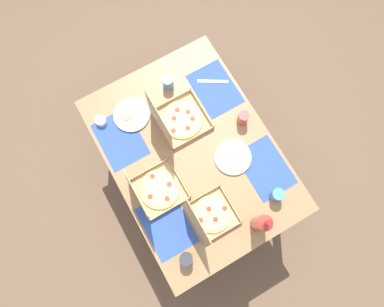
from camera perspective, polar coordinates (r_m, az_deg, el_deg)
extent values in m
plane|color=brown|center=(2.81, 0.00, -3.68)|extent=(6.00, 6.00, 0.00)
cylinder|color=#3F3328|center=(2.50, 16.56, -9.53)|extent=(0.07, 0.07, 0.74)
cylinder|color=#3F3328|center=(2.70, 1.59, 14.09)|extent=(0.07, 0.07, 0.74)
cylinder|color=#3F3328|center=(2.41, -1.84, -20.49)|extent=(0.07, 0.07, 0.74)
cylinder|color=#3F3328|center=(2.62, -15.60, 4.96)|extent=(0.07, 0.07, 0.74)
cube|color=#936D47|center=(2.06, 0.00, -0.10)|extent=(1.39, 1.01, 0.03)
cube|color=#2D4C9E|center=(2.08, 12.91, -2.53)|extent=(0.36, 0.26, 0.00)
cube|color=#2D4C9E|center=(2.20, 4.10, 11.43)|extent=(0.36, 0.26, 0.00)
cube|color=#2D4C9E|center=(2.00, -4.54, -12.60)|extent=(0.36, 0.26, 0.00)
cube|color=#2D4C9E|center=(2.12, -12.65, 2.49)|extent=(0.36, 0.26, 0.00)
cube|color=tan|center=(2.11, -1.75, 5.99)|extent=(0.31, 0.31, 0.01)
cube|color=tan|center=(2.05, 0.28, 2.74)|extent=(0.01, 0.31, 0.03)
cube|color=tan|center=(2.14, -3.75, 9.42)|extent=(0.01, 0.31, 0.03)
cube|color=tan|center=(2.12, 1.80, 8.05)|extent=(0.31, 0.01, 0.03)
cube|color=tan|center=(2.08, -5.37, 4.20)|extent=(0.31, 0.01, 0.03)
cylinder|color=#E0B76B|center=(2.10, -1.76, 6.07)|extent=(0.27, 0.27, 0.01)
cylinder|color=#EFD67F|center=(2.09, -1.76, 6.15)|extent=(0.24, 0.24, 0.00)
cylinder|color=red|center=(2.11, -2.64, 7.74)|extent=(0.03, 0.03, 0.00)
cylinder|color=red|center=(2.10, -3.22, 6.28)|extent=(0.03, 0.03, 0.00)
cylinder|color=red|center=(2.07, -3.32, 4.10)|extent=(0.03, 0.03, 0.00)
cylinder|color=red|center=(2.07, -0.76, 4.54)|extent=(0.03, 0.03, 0.00)
cylinder|color=red|center=(2.09, 0.11, 6.23)|extent=(0.03, 0.03, 0.00)
cylinder|color=red|center=(2.11, -0.72, 7.41)|extent=(0.03, 0.03, 0.00)
cube|color=tan|center=(1.92, -5.79, 5.74)|extent=(0.31, 0.01, 0.31)
cube|color=tan|center=(1.99, 3.61, -10.68)|extent=(0.26, 0.26, 0.01)
cube|color=tan|center=(1.98, 5.58, -13.83)|extent=(0.01, 0.26, 0.03)
cube|color=tan|center=(1.98, 1.75, -7.47)|extent=(0.01, 0.26, 0.03)
cube|color=tan|center=(1.99, 6.84, -8.78)|extent=(0.26, 0.01, 0.03)
cube|color=tan|center=(1.97, 0.38, -12.52)|extent=(0.26, 0.01, 0.03)
cylinder|color=#E0B76B|center=(1.99, 3.63, -10.67)|extent=(0.23, 0.23, 0.01)
cylinder|color=#EFD67F|center=(1.98, 3.64, -10.66)|extent=(0.21, 0.21, 0.00)
cylinder|color=red|center=(1.98, 3.01, -9.82)|extent=(0.03, 0.03, 0.00)
cylinder|color=red|center=(1.97, 1.55, -11.80)|extent=(0.03, 0.03, 0.00)
cylinder|color=red|center=(1.97, 4.19, -11.62)|extent=(0.03, 0.03, 0.00)
cylinder|color=red|center=(1.98, 5.78, -9.70)|extent=(0.03, 0.03, 0.00)
cube|color=tan|center=(1.83, 0.74, -12.25)|extent=(0.26, 0.04, 0.26)
cube|color=tan|center=(2.01, -5.77, -6.35)|extent=(0.29, 0.29, 0.01)
cube|color=tan|center=(1.98, -3.88, -9.79)|extent=(0.01, 0.29, 0.03)
cube|color=tan|center=(2.02, -7.70, -2.85)|extent=(0.01, 0.29, 0.03)
cube|color=tan|center=(2.00, -2.30, -4.34)|extent=(0.29, 0.01, 0.03)
cube|color=tan|center=(2.00, -9.36, -8.20)|extent=(0.29, 0.01, 0.03)
cylinder|color=#E0B76B|center=(2.01, -5.79, -6.32)|extent=(0.25, 0.25, 0.01)
cylinder|color=#EFD67F|center=(2.00, -5.82, -6.29)|extent=(0.23, 0.23, 0.00)
cylinder|color=red|center=(2.01, -7.06, -4.05)|extent=(0.03, 0.03, 0.00)
cylinder|color=red|center=(2.00, -7.44, -7.62)|extent=(0.03, 0.03, 0.00)
cylinder|color=red|center=(1.98, -4.44, -8.00)|extent=(0.03, 0.03, 0.00)
cylinder|color=red|center=(1.99, -4.07, -5.49)|extent=(0.03, 0.03, 0.00)
cube|color=tan|center=(1.85, -9.75, -7.54)|extent=(0.29, 0.04, 0.28)
cylinder|color=white|center=(2.16, -10.68, 6.72)|extent=(0.23, 0.23, 0.01)
cylinder|color=white|center=(2.15, -10.72, 6.79)|extent=(0.24, 0.24, 0.01)
cylinder|color=#E0B76B|center=(2.15, -11.48, 7.01)|extent=(0.10, 0.10, 0.01)
cylinder|color=#EFD67F|center=(2.14, -11.51, 7.06)|extent=(0.08, 0.08, 0.00)
cylinder|color=white|center=(2.05, 7.26, -0.68)|extent=(0.23, 0.23, 0.01)
cylinder|color=white|center=(2.05, 7.29, -0.63)|extent=(0.23, 0.23, 0.01)
cylinder|color=#B2382D|center=(1.92, 12.17, -12.06)|extent=(0.09, 0.09, 0.22)
cone|color=#B2382D|center=(1.80, 13.02, -11.94)|extent=(0.09, 0.09, 0.04)
cylinder|color=#B2382D|center=(1.75, 13.35, -11.89)|extent=(0.03, 0.03, 0.06)
cylinder|color=red|center=(1.72, 13.61, -11.86)|extent=(0.03, 0.03, 0.01)
cylinder|color=#BF4742|center=(2.09, 9.04, 6.23)|extent=(0.07, 0.07, 0.10)
cylinder|color=teal|center=(2.17, -4.30, 12.47)|extent=(0.07, 0.07, 0.09)
cylinder|color=#333338|center=(1.95, -1.06, -18.24)|extent=(0.08, 0.08, 0.10)
cylinder|color=teal|center=(2.02, 14.85, -7.12)|extent=(0.08, 0.08, 0.10)
cylinder|color=white|center=(2.17, -15.88, 5.61)|extent=(0.07, 0.07, 0.04)
cube|color=#B7B7BC|center=(2.22, 3.74, 12.69)|extent=(0.12, 0.19, 0.00)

